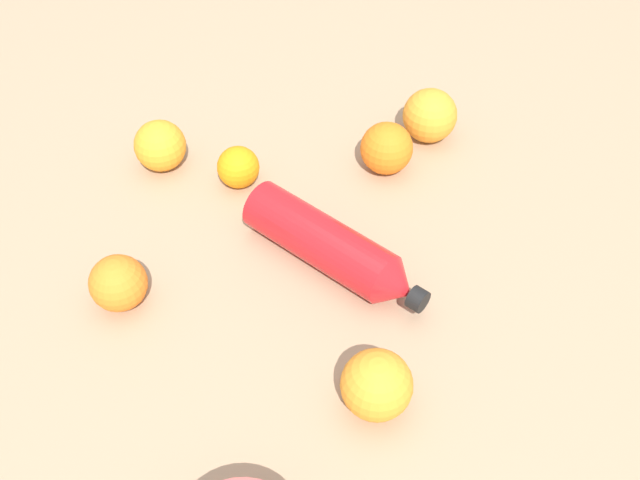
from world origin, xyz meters
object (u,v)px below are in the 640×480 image
Objects in this scene: orange_0 at (430,115)px; orange_5 at (387,148)px; orange_1 at (118,283)px; orange_4 at (238,167)px; orange_3 at (377,385)px; water_bottle at (332,247)px; orange_2 at (160,146)px.

orange_5 is (-0.03, 0.10, -0.00)m from orange_0.
orange_1 is 0.25m from orange_4.
orange_3 is 1.04× the size of orange_5.
orange_5 is (-0.08, -0.20, 0.01)m from orange_4.
orange_3 is 1.32× the size of orange_4.
orange_1 is 1.17× the size of orange_4.
water_bottle is at bearing 119.42° from orange_0.
orange_3 is (-0.28, -0.19, 0.00)m from orange_1.
water_bottle is at bearing -107.70° from orange_1.
orange_3 is at bearing -145.90° from orange_1.
water_bottle is at bearing -18.12° from orange_3.
orange_0 reaches higher than orange_1.
orange_0 is 1.16× the size of orange_1.
orange_4 is 0.79× the size of orange_5.
orange_0 reaches higher than orange_5.
orange_4 is at bearing -4.43° from orange_3.
orange_2 is (0.21, -0.14, 0.00)m from orange_1.
water_bottle is 0.20m from orange_4.
water_bottle is 3.75× the size of orange_1.
orange_3 is (-0.20, 0.06, 0.01)m from water_bottle.
orange_5 is at bearing 105.45° from orange_0.
orange_5 reaches higher than orange_4.
orange_3 reaches higher than orange_1.
orange_4 is (0.12, -0.22, -0.01)m from orange_1.
orange_2 is 1.24× the size of orange_4.
orange_2 is 0.98× the size of orange_5.
orange_0 is 0.10m from orange_5.
orange_5 is at bearing -112.10° from orange_4.
water_bottle reaches higher than orange_4.
orange_1 is 0.34m from orange_3.
orange_5 is at bearing -121.76° from orange_2.
orange_0 is 1.07× the size of orange_5.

